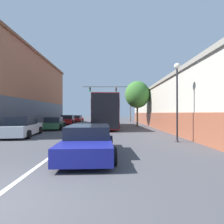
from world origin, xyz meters
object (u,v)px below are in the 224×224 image
at_px(hatchback_foreground, 89,141).
at_px(parked_car_left_near, 54,123).
at_px(street_tree_near, 137,95).
at_px(parked_car_left_far, 68,120).
at_px(street_lamp, 177,93).
at_px(bus, 105,111).
at_px(parked_car_left_mid, 23,127).
at_px(traffic_signal_gantry, 117,95).
at_px(parked_car_left_distant, 77,119).

height_order(hatchback_foreground, parked_car_left_near, parked_car_left_near).
bearing_deg(street_tree_near, hatchback_foreground, -105.76).
distance_m(parked_car_left_far, street_lamp, 19.84).
distance_m(bus, parked_car_left_mid, 10.35).
bearing_deg(bus, parked_car_left_near, 113.94).
xyz_separation_m(bus, parked_car_left_near, (-5.42, -2.64, -1.40)).
bearing_deg(street_tree_near, parked_car_left_near, -157.02).
distance_m(parked_car_left_far, traffic_signal_gantry, 11.17).
bearing_deg(parked_car_left_mid, hatchback_foreground, -143.29).
bearing_deg(parked_car_left_near, street_tree_near, -74.35).
relative_size(bus, parked_car_left_mid, 2.52).
relative_size(hatchback_foreground, street_tree_near, 0.78).
bearing_deg(hatchback_foreground, traffic_signal_gantry, -6.81).
relative_size(parked_car_left_mid, traffic_signal_gantry, 0.52).
distance_m(parked_car_left_mid, street_lamp, 11.15).
bearing_deg(parked_car_left_near, hatchback_foreground, -163.21).
relative_size(hatchback_foreground, parked_car_left_far, 1.12).
bearing_deg(parked_car_left_far, parked_car_left_mid, 176.40).
height_order(parked_car_left_far, street_lamp, street_lamp).
bearing_deg(street_tree_near, parked_car_left_far, 158.12).
relative_size(parked_car_left_far, parked_car_left_distant, 0.94).
xyz_separation_m(parked_car_left_mid, street_lamp, (10.59, -2.66, 2.25)).
bearing_deg(traffic_signal_gantry, parked_car_left_far, -139.40).
bearing_deg(street_lamp, street_tree_near, 92.28).
xyz_separation_m(parked_car_left_near, street_lamp, (10.12, -8.43, 2.32)).
bearing_deg(parked_car_left_mid, street_tree_near, -53.15).
height_order(bus, parked_car_left_distant, bus).
distance_m(hatchback_foreground, parked_car_left_distant, 27.98).
xyz_separation_m(parked_car_left_near, traffic_signal_gantry, (7.23, 14.81, 4.56)).
bearing_deg(parked_car_left_far, parked_car_left_distant, -2.99).
distance_m(parked_car_left_near, parked_car_left_mid, 5.79).
height_order(bus, street_lamp, street_lamp).
distance_m(parked_car_left_near, street_tree_near, 11.04).
distance_m(parked_car_left_distant, street_lamp, 26.57).
bearing_deg(parked_car_left_mid, parked_car_left_distant, -6.98).
height_order(hatchback_foreground, street_lamp, street_lamp).
bearing_deg(bus, hatchback_foreground, 177.09).
bearing_deg(street_lamp, parked_car_left_near, 140.21).
height_order(parked_car_left_far, parked_car_left_distant, parked_car_left_far).
bearing_deg(street_lamp, parked_car_left_mid, 165.90).
relative_size(parked_car_left_near, parked_car_left_distant, 1.09).
bearing_deg(street_tree_near, parked_car_left_distant, 131.33).
relative_size(street_lamp, street_tree_near, 0.80).
bearing_deg(bus, parked_car_left_mid, 142.97).
xyz_separation_m(parked_car_left_near, parked_car_left_far, (-0.53, 8.16, 0.05)).
bearing_deg(parked_car_left_near, traffic_signal_gantry, -33.35).
xyz_separation_m(parked_car_left_far, traffic_signal_gantry, (7.76, 6.65, 4.51)).
bearing_deg(bus, street_tree_near, -73.04).
bearing_deg(street_lamp, parked_car_left_distant, 114.00).
bearing_deg(traffic_signal_gantry, parked_car_left_distant, 173.12).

